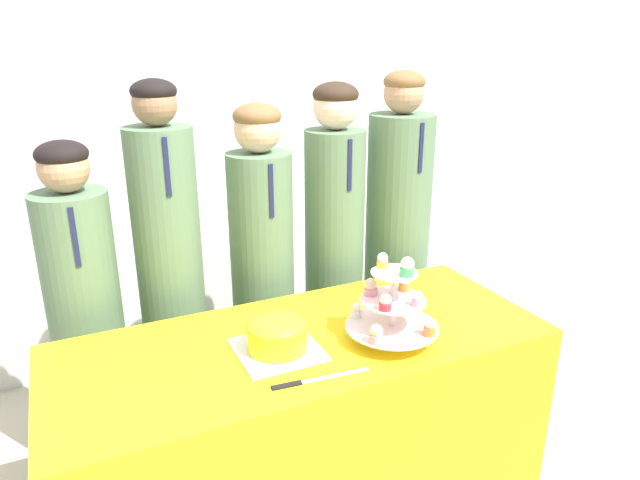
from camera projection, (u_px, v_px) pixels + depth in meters
wall_back at (193, 117)px, 3.01m from camera, size 9.00×0.06×2.70m
table at (305, 428)px, 2.11m from camera, size 1.73×0.70×0.76m
round_cake at (277, 334)px, 1.89m from camera, size 0.27×0.27×0.13m
cake_knife at (305, 382)px, 1.73m from camera, size 0.32×0.05×0.01m
cupcake_stand at (393, 304)px, 1.93m from camera, size 0.32×0.32×0.32m
student_0 at (87, 324)px, 2.27m from camera, size 0.28×0.29×1.40m
student_1 at (172, 286)px, 2.37m from camera, size 0.27×0.27×1.61m
student_2 at (263, 279)px, 2.55m from camera, size 0.28×0.28×1.50m
student_3 at (334, 259)px, 2.68m from camera, size 0.27×0.28×1.57m
student_4 at (396, 248)px, 2.82m from camera, size 0.31×0.32×1.61m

